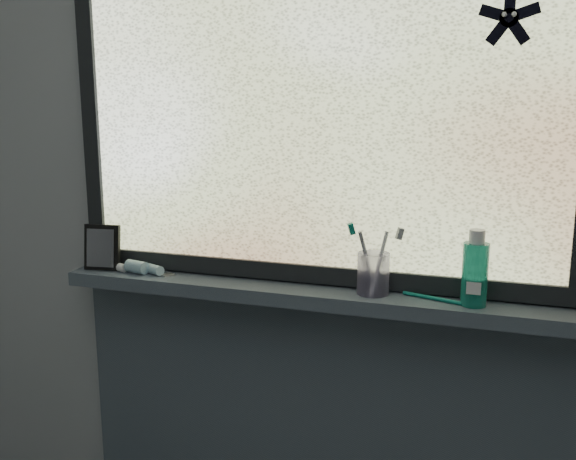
# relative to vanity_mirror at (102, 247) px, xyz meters

# --- Properties ---
(wall_back) EXTENTS (3.00, 0.01, 2.50)m
(wall_back) POSITION_rel_vanity_mirror_xyz_m (0.73, 0.08, 0.16)
(wall_back) COLOR #9EA3A8
(wall_back) RESTS_ON ground
(windowsill) EXTENTS (1.62, 0.14, 0.04)m
(windowsill) POSITION_rel_vanity_mirror_xyz_m (0.73, 0.00, -0.09)
(windowsill) COLOR #434E5A
(windowsill) RESTS_ON wall_back
(sill_apron) EXTENTS (1.62, 0.02, 0.98)m
(sill_apron) POSITION_rel_vanity_mirror_xyz_m (0.73, 0.06, -0.60)
(sill_apron) COLOR #434E5A
(sill_apron) RESTS_ON floor
(window_pane) EXTENTS (1.50, 0.01, 1.00)m
(window_pane) POSITION_rel_vanity_mirror_xyz_m (0.73, 0.06, 0.44)
(window_pane) COLOR silver
(window_pane) RESTS_ON wall_back
(frame_bottom) EXTENTS (1.60, 0.03, 0.05)m
(frame_bottom) POSITION_rel_vanity_mirror_xyz_m (0.73, 0.05, -0.04)
(frame_bottom) COLOR black
(frame_bottom) RESTS_ON windowsill
(frame_left) EXTENTS (0.05, 0.03, 1.10)m
(frame_left) POSITION_rel_vanity_mirror_xyz_m (-0.05, 0.05, 0.44)
(frame_left) COLOR black
(frame_left) RESTS_ON wall_back
(starfish_sticker) EXTENTS (0.15, 0.02, 0.15)m
(starfish_sticker) POSITION_rel_vanity_mirror_xyz_m (1.13, 0.04, 0.63)
(starfish_sticker) COLOR black
(starfish_sticker) RESTS_ON window_pane
(vanity_mirror) EXTENTS (0.12, 0.07, 0.14)m
(vanity_mirror) POSITION_rel_vanity_mirror_xyz_m (0.00, 0.00, 0.00)
(vanity_mirror) COLOR black
(vanity_mirror) RESTS_ON windowsill
(toothpaste_tube) EXTENTS (0.22, 0.11, 0.04)m
(toothpaste_tube) POSITION_rel_vanity_mirror_xyz_m (0.14, -0.01, -0.05)
(toothpaste_tube) COLOR white
(toothpaste_tube) RESTS_ON windowsill
(toothbrush_cup) EXTENTS (0.11, 0.11, 0.11)m
(toothbrush_cup) POSITION_rel_vanity_mirror_xyz_m (0.83, 0.01, -0.01)
(toothbrush_cup) COLOR #9D90BF
(toothbrush_cup) RESTS_ON windowsill
(toothbrush_lying) EXTENTS (0.23, 0.09, 0.02)m
(toothbrush_lying) POSITION_rel_vanity_mirror_xyz_m (1.00, 0.00, -0.06)
(toothbrush_lying) COLOR #0C6F5F
(toothbrush_lying) RESTS_ON windowsill
(mouthwash_bottle) EXTENTS (0.07, 0.07, 0.16)m
(mouthwash_bottle) POSITION_rel_vanity_mirror_xyz_m (1.09, -0.00, 0.03)
(mouthwash_bottle) COLOR teal
(mouthwash_bottle) RESTS_ON windowsill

